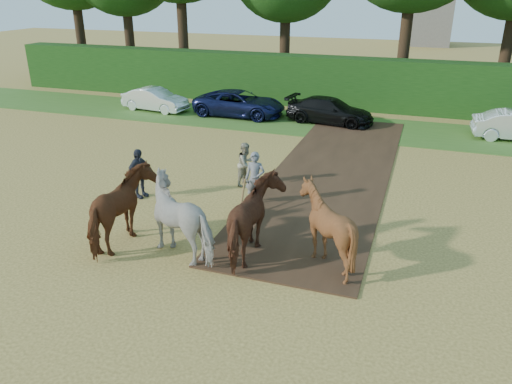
{
  "coord_description": "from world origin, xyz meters",
  "views": [
    {
      "loc": [
        4.73,
        -11.86,
        7.09
      ],
      "look_at": [
        0.33,
        0.92,
        1.4
      ],
      "focal_mm": 35.0,
      "sensor_mm": 36.0,
      "label": 1
    }
  ],
  "objects_px": {
    "spectator_far": "(139,173)",
    "parked_cars": "(374,115)",
    "plough_team": "(222,217)",
    "spectator_near": "(246,164)"
  },
  "relations": [
    {
      "from": "plough_team",
      "to": "spectator_near",
      "type": "bearing_deg",
      "value": 102.91
    },
    {
      "from": "spectator_far",
      "to": "parked_cars",
      "type": "relative_size",
      "value": 0.06
    },
    {
      "from": "spectator_near",
      "to": "parked_cars",
      "type": "xyz_separation_m",
      "value": [
        3.59,
        9.63,
        -0.12
      ]
    },
    {
      "from": "plough_team",
      "to": "parked_cars",
      "type": "distance_m",
      "value": 14.91
    },
    {
      "from": "spectator_far",
      "to": "parked_cars",
      "type": "height_order",
      "value": "spectator_far"
    },
    {
      "from": "spectator_near",
      "to": "parked_cars",
      "type": "distance_m",
      "value": 10.27
    },
    {
      "from": "plough_team",
      "to": "parked_cars",
      "type": "bearing_deg",
      "value": 80.64
    },
    {
      "from": "spectator_far",
      "to": "plough_team",
      "type": "relative_size",
      "value": 0.24
    },
    {
      "from": "spectator_near",
      "to": "parked_cars",
      "type": "relative_size",
      "value": 0.05
    },
    {
      "from": "spectator_far",
      "to": "parked_cars",
      "type": "xyz_separation_m",
      "value": [
        6.75,
        11.96,
        -0.19
      ]
    }
  ]
}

